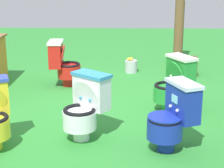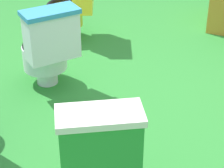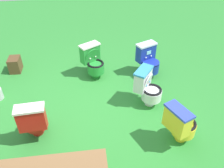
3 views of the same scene
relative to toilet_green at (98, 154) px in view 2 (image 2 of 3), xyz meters
The scene contains 4 objects.
ground 1.30m from the toilet_green, 79.56° to the left, with size 14.00×14.00×0.00m, color #2D8433.
toilet_green is the anchor object (origin of this frame).
toilet_white 1.42m from the toilet_green, 129.97° to the left, with size 0.64×0.62×0.73m.
toilet_yellow 2.36m from the toilet_green, 119.33° to the left, with size 0.61×0.56×0.73m.
Camera 2 is at (0.52, -2.91, 1.92)m, focal length 69.75 mm.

